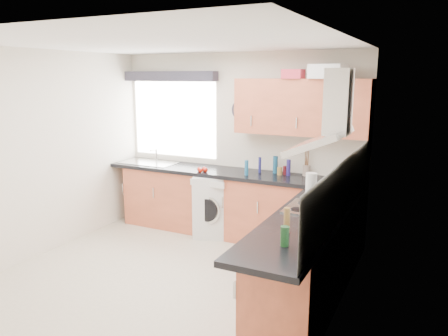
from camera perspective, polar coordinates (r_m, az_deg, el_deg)
The scene contains 34 objects.
ground_plane at distance 5.01m, azimuth -7.11°, elevation -13.99°, with size 3.60×3.60×0.00m, color beige.
ceiling at distance 4.52m, azimuth -7.95°, elevation 15.87°, with size 3.60×3.60×0.02m, color white.
wall_back at distance 6.15m, azimuth 1.85°, elevation 3.22°, with size 3.60×0.02×2.50m, color silver.
wall_front at distance 3.31m, azimuth -25.14°, elevation -5.54°, with size 3.60×0.02×2.50m, color silver.
wall_left at distance 5.79m, azimuth -22.50°, elevation 1.76°, with size 0.02×3.60×2.50m, color silver.
wall_right at distance 3.92m, azimuth 14.97°, elevation -2.23°, with size 0.02×3.60×2.50m, color silver.
window at distance 6.61m, azimuth -6.53°, elevation 6.37°, with size 1.40×0.02×1.10m, color silver.
window_blind at distance 6.50m, azimuth -7.10°, elevation 11.82°, with size 1.50×0.18×0.14m, color #2B2934.
splashback at distance 4.22m, azimuth 15.62°, elevation -2.23°, with size 0.01×3.00×0.54m, color white.
base_cab_back at distance 6.12m, azimuth -0.19°, elevation -4.70°, with size 3.00×0.58×0.86m, color #AC5134.
base_cab_corner at distance 5.61m, azimuth 14.63°, elevation -6.65°, with size 0.60×0.60×0.86m, color #AC5134.
base_cab_right at distance 4.38m, azimuth 11.00°, elevation -11.86°, with size 0.58×2.10×0.86m, color #AC5134.
worktop_back at distance 5.95m, azimuth 0.62°, elevation -0.65°, with size 3.60×0.62×0.05m, color black.
worktop_right at distance 4.08m, azimuth 10.55°, elevation -6.78°, with size 0.62×2.42×0.05m, color black.
sink at distance 6.62m, azimuth -9.81°, elevation 1.02°, with size 0.84×0.46×0.10m, color #BABABA, non-canonical shape.
oven at distance 4.52m, azimuth 11.40°, elevation -11.19°, with size 0.56×0.58×0.85m, color black.
hob_plate at distance 4.35m, azimuth 11.66°, elevation -5.21°, with size 0.52×0.52×0.01m, color #BABABA.
extractor_hood at distance 4.16m, azimuth 13.49°, elevation 5.94°, with size 0.52×0.78×0.66m, color #BABABA, non-canonical shape.
upper_cabinets at distance 5.60m, azimuth 10.08°, elevation 7.84°, with size 1.70×0.35×0.70m, color #AC5134.
washing_machine at distance 6.09m, azimuth -0.96°, elevation -4.80°, with size 0.59×0.57×0.86m, color silver.
wall_clock at distance 6.06m, azimuth 2.23°, elevation 7.56°, with size 0.29×0.29×0.04m, color #2B2934.
casserole at distance 5.40m, azimuth 13.43°, elevation 12.17°, with size 0.40×0.29×0.17m, color silver.
storage_box at distance 5.51m, azimuth 9.04°, elevation 12.04°, with size 0.25×0.20×0.11m, color #C53040.
utensil_pot at distance 5.77m, azimuth 10.70°, elevation -0.32°, with size 0.10×0.10×0.14m, color gray.
kitchen_roll at distance 4.75m, azimuth 11.31°, elevation -2.19°, with size 0.12×0.12×0.26m, color silver.
tomato_cluster at distance 5.90m, azimuth -2.84°, elevation -0.22°, with size 0.14×0.14×0.06m, color #AF1305, non-canonical shape.
jar_0 at distance 5.76m, azimuth 7.28°, elevation -0.41°, with size 0.07×0.07×0.10m, color olive.
jar_1 at distance 5.78m, azimuth 7.96°, elevation -0.31°, with size 0.05×0.05×0.12m, color #541117.
jar_2 at distance 5.86m, azimuth 4.69°, elevation 0.41°, with size 0.04×0.04×0.21m, color navy.
jar_3 at distance 5.85m, azimuth 6.72°, elevation 0.43°, with size 0.06×0.06×0.23m, color navy.
jar_4 at distance 5.72m, azimuth 8.42°, elevation 0.04°, with size 0.05×0.05×0.21m, color navy.
jar_5 at distance 5.69m, azimuth 2.95°, elevation 0.03°, with size 0.05×0.05×0.20m, color #185377.
bottle_0 at distance 3.39m, azimuth 7.93°, elevation -8.81°, with size 0.07×0.07×0.16m, color #163D1C.
bottle_1 at distance 3.65m, azimuth 8.21°, elevation -6.77°, with size 0.05×0.05×0.21m, color brown.
Camera 1 is at (2.52, -3.74, 2.18)m, focal length 35.00 mm.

